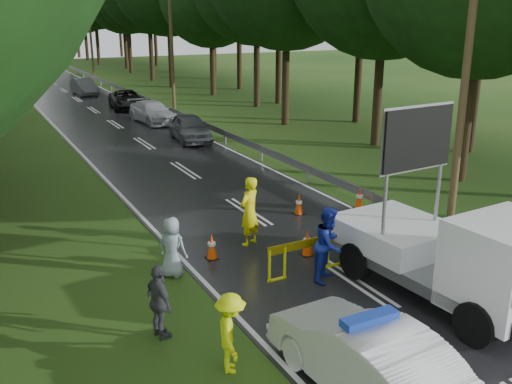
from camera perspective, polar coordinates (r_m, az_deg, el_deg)
ground at (r=14.59m, az=9.93°, el=-8.95°), size 160.00×160.00×0.00m
road at (r=41.59m, az=-15.93°, el=7.87°), size 7.00×140.00×0.02m
guardrail at (r=42.08m, az=-10.92°, el=9.07°), size 0.12×60.06×0.70m
utility_pole_near at (r=18.18m, az=20.36°, el=12.09°), size 1.40×0.24×10.00m
utility_pole_mid at (r=40.56m, az=-8.49°, el=15.30°), size 1.40×0.24×10.00m
utility_pole_far at (r=65.67m, az=-16.28°, el=15.55°), size 1.40×0.24×10.00m
police_sedan at (r=10.44m, az=11.05°, el=-16.06°), size 1.73×4.37×1.56m
work_truck at (r=13.82m, az=19.22°, el=-5.88°), size 2.79×5.61×4.35m
barrier at (r=14.63m, az=5.13°, el=-5.58°), size 2.30×0.11×0.95m
officer at (r=16.29m, az=-0.68°, el=-1.95°), size 0.88×0.77×2.03m
civilian at (r=14.29m, az=7.31°, el=-5.19°), size 1.18×1.13×1.91m
bystander_left at (r=10.83m, az=-2.56°, el=-13.91°), size 0.88×1.15×1.57m
bystander_mid at (r=11.97m, az=-9.65°, el=-10.79°), size 0.54×1.00×1.62m
bystander_right at (r=14.60m, az=-8.39°, el=-5.47°), size 0.88×0.90×1.57m
queue_car_first at (r=30.36m, az=-6.64°, el=6.43°), size 2.10×4.27×1.40m
queue_car_second at (r=35.92m, az=-10.31°, el=7.87°), size 2.24×4.60×1.29m
queue_car_third at (r=41.63m, az=-12.81°, el=8.99°), size 2.68×4.83×1.28m
queue_car_fourth at (r=49.76m, az=-16.80°, el=10.03°), size 1.66×4.14×1.34m
cone_near_left at (r=10.96m, az=9.13°, el=-16.12°), size 0.39×0.39×0.82m
cone_center at (r=15.84m, az=5.16°, el=-5.12°), size 0.36×0.36×0.75m
cone_far at (r=19.00m, az=4.31°, el=-1.26°), size 0.34×0.34×0.72m
cone_left_mid at (r=15.61m, az=-4.45°, el=-5.49°), size 0.35×0.35×0.73m
cone_right at (r=19.74m, az=10.30°, el=-0.68°), size 0.37×0.37×0.79m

